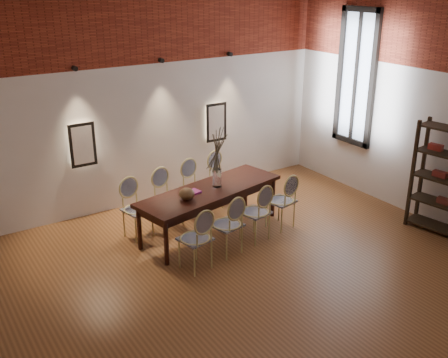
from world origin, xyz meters
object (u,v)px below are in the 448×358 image
chair_far_b (168,198)px  chair_near_c (255,212)px  chair_far_c (197,188)px  chair_far_a (137,210)px  dining_table (210,210)px  chair_near_b (227,225)px  shelving_rack (445,180)px  book (192,193)px  chair_near_d (281,201)px  bowl (187,194)px  chair_near_a (195,239)px  vase (217,178)px  chair_far_d (222,179)px

chair_far_b → chair_near_c: bearing=114.6°
chair_far_c → chair_far_a: bearing=0.0°
chair_far_a → chair_far_c: bearing=-180.0°
dining_table → chair_far_a: 1.16m
chair_near_b → shelving_rack: shelving_rack is taller
chair_near_b → book: 0.80m
chair_near_d → bowl: chair_near_d is taller
chair_near_b → chair_far_b: size_ratio=1.00×
chair_near_a → chair_far_b: (0.34, 1.46, 0.00)m
dining_table → chair_far_b: size_ratio=2.66×
chair_near_a → vase: 1.35m
chair_far_a → chair_far_b: (0.61, 0.13, 0.00)m
chair_near_c → chair_far_a: bearing=132.5°
chair_near_c → bowl: bearing=143.2°
shelving_rack → chair_far_a: bearing=140.5°
dining_table → chair_far_c: size_ratio=2.66×
chair_near_d → chair_far_b: size_ratio=1.00×
chair_near_a → chair_far_d: same height
chair_near_b → vase: (0.31, 0.76, 0.43)m
chair_near_d → chair_far_c: bearing=114.6°
chair_far_a → chair_far_b: 0.62m
dining_table → shelving_rack: size_ratio=1.39×
dining_table → chair_near_b: bearing=-114.6°
chair_near_a → chair_far_d: (1.56, 1.71, 0.00)m
bowl → chair_near_c: bearing=-25.1°
chair_near_b → chair_far_a: 1.50m
chair_far_b → dining_table: bearing=114.6°
chair_near_b → chair_far_b: (-0.28, 1.34, 0.00)m
shelving_rack → chair_near_c: bearing=143.7°
book → chair_near_c: bearing=-37.8°
chair_near_d → vase: (-0.91, 0.51, 0.43)m
chair_near_a → chair_far_a: 1.36m
chair_far_b → chair_far_c: size_ratio=1.00×
chair_far_b → shelving_rack: (3.56, -2.61, 0.43)m
dining_table → chair_near_c: chair_near_c is taller
chair_near_c → book: chair_near_c is taller
chair_far_d → shelving_rack: size_ratio=0.52×
chair_near_a → shelving_rack: (3.90, -1.14, 0.43)m
book → vase: bearing=3.7°
chair_far_d → chair_far_a: bearing=0.0°
chair_far_c → shelving_rack: bearing=125.5°
chair_far_d → bowl: chair_far_d is taller
dining_table → chair_near_b: 0.76m
vase → book: (-0.48, -0.03, -0.14)m
chair_far_a → vase: vase is taller
chair_near_c → chair_far_a: (-1.50, 1.08, 0.00)m
bowl → shelving_rack: bearing=-26.9°
chair_far_c → shelving_rack: shelving_rack is taller
chair_far_d → shelving_rack: (2.34, -2.86, 0.43)m
chair_far_a → shelving_rack: bearing=137.6°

